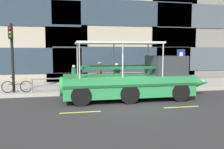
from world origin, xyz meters
The scene contains 13 objects.
ground_plane centered at (0.00, 0.00, 0.00)m, with size 120.00×120.00×0.00m, color #2B2B2D.
sidewalk centered at (0.00, 5.60, 0.09)m, with size 32.00×4.80×0.18m, color #99968E.
curb_edge centered at (0.00, 3.11, 0.09)m, with size 32.00×0.18×0.18m, color #B2ADA3.
lane_centreline centered at (0.00, -0.81, 0.00)m, with size 25.80×0.12×0.01m.
curb_guardrail centered at (0.45, 3.45, 0.75)m, with size 11.00×0.09×0.85m.
traffic_light_pole centered at (-6.11, 3.76, 2.66)m, with size 0.24×0.46×4.09m.
parking_sign centered at (4.87, 4.08, 1.95)m, with size 0.60×0.12×2.60m.
leaned_bicycle centered at (-5.91, 3.72, 0.56)m, with size 1.74×0.46×0.96m.
duck_tour_boat centered at (0.80, 1.49, 1.04)m, with size 8.66×2.60×3.15m.
pedestrian_near_bow centered at (3.32, 4.75, 1.11)m, with size 0.44×0.22×1.55m.
pedestrian_mid_left centered at (0.36, 4.39, 1.19)m, with size 0.46×0.27×1.67m.
pedestrian_mid_right centered at (-0.85, 4.06, 1.25)m, with size 0.34×0.45×1.77m.
pedestrian_near_stern centered at (-2.49, 5.01, 1.11)m, with size 0.29×0.39×1.54m.
Camera 1 is at (-2.92, -10.61, 2.67)m, focal length 36.52 mm.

